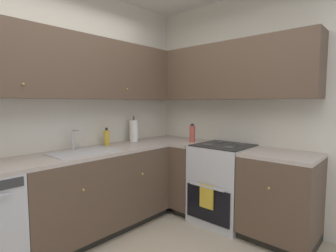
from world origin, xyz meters
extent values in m
cube|color=silver|center=(0.00, 1.45, 1.33)|extent=(3.77, 0.05, 2.67)
cube|color=silver|center=(1.86, 0.00, 1.33)|extent=(0.05, 2.95, 2.67)
cube|color=brown|center=(0.42, 1.13, 0.48)|extent=(1.63, 0.60, 0.78)
cube|color=black|center=(0.42, 1.16, 0.04)|extent=(1.63, 0.54, 0.09)
sphere|color=tan|center=(0.07, 0.81, 0.62)|extent=(0.02, 0.02, 0.02)
sphere|color=tan|center=(0.78, 0.81, 0.62)|extent=(0.02, 0.02, 0.02)
cube|color=#B7A89E|center=(0.42, 1.13, 0.89)|extent=(2.83, 0.60, 0.03)
cube|color=brown|center=(1.54, 0.70, 0.48)|extent=(0.60, 0.25, 0.78)
cube|color=black|center=(1.57, 0.70, 0.04)|extent=(0.54, 0.25, 0.09)
cube|color=brown|center=(1.54, -0.40, 0.48)|extent=(0.60, 0.69, 0.78)
cube|color=black|center=(1.57, -0.40, 0.04)|extent=(0.54, 0.69, 0.09)
sphere|color=tan|center=(1.22, -0.40, 0.62)|extent=(0.02, 0.02, 0.02)
cube|color=#B7A89E|center=(1.54, 0.70, 0.89)|extent=(0.60, 0.25, 0.03)
cube|color=#B7A89E|center=(1.54, -0.40, 0.89)|extent=(0.60, 0.69, 0.03)
cube|color=silver|center=(1.56, 0.26, 0.45)|extent=(0.64, 0.62, 0.90)
cube|color=black|center=(1.23, 0.26, 0.29)|extent=(0.02, 0.55, 0.38)
cube|color=silver|center=(1.21, 0.26, 0.50)|extent=(0.02, 0.43, 0.02)
cube|color=black|center=(1.56, 0.26, 0.91)|extent=(0.59, 0.60, 0.01)
cube|color=silver|center=(1.86, 0.26, 0.98)|extent=(0.03, 0.60, 0.15)
cylinder|color=#4C4C4C|center=(1.42, 0.12, 0.92)|extent=(0.11, 0.11, 0.01)
cylinder|color=#4C4C4C|center=(1.42, 0.39, 0.92)|extent=(0.11, 0.11, 0.01)
cylinder|color=#4C4C4C|center=(1.70, 0.12, 0.92)|extent=(0.11, 0.11, 0.01)
cylinder|color=#4C4C4C|center=(1.70, 0.39, 0.92)|extent=(0.11, 0.11, 0.01)
cube|color=gold|center=(1.21, 0.26, 0.39)|extent=(0.02, 0.17, 0.26)
cube|color=brown|center=(0.26, 1.27, 1.77)|extent=(2.51, 0.32, 0.65)
sphere|color=tan|center=(-0.29, 1.10, 1.56)|extent=(0.02, 0.02, 0.02)
sphere|color=tan|center=(0.81, 1.10, 1.56)|extent=(0.02, 0.02, 0.02)
cube|color=brown|center=(1.68, 0.36, 1.77)|extent=(0.32, 2.12, 0.65)
cube|color=#B7B7BC|center=(0.26, 1.10, 0.91)|extent=(0.66, 0.40, 0.01)
cube|color=gray|center=(0.26, 1.10, 0.86)|extent=(0.61, 0.36, 0.09)
cube|color=#99999E|center=(0.26, 1.10, 0.87)|extent=(0.02, 0.35, 0.06)
cylinder|color=silver|center=(0.26, 1.33, 1.02)|extent=(0.02, 0.02, 0.22)
cylinder|color=silver|center=(0.26, 1.25, 1.12)|extent=(0.02, 0.15, 0.02)
cylinder|color=silver|center=(0.31, 1.33, 0.93)|extent=(0.02, 0.02, 0.06)
cylinder|color=gold|center=(0.67, 1.31, 0.99)|extent=(0.07, 0.07, 0.18)
cylinder|color=#262626|center=(0.67, 1.31, 1.09)|extent=(0.03, 0.03, 0.03)
cylinder|color=white|center=(1.07, 1.29, 1.04)|extent=(0.11, 0.11, 0.28)
cylinder|color=#3F3F3F|center=(1.07, 1.29, 1.06)|extent=(0.02, 0.02, 0.34)
cylinder|color=#BF4C3F|center=(1.54, 0.70, 1.01)|extent=(0.07, 0.07, 0.21)
cylinder|color=black|center=(1.54, 0.70, 1.12)|extent=(0.04, 0.04, 0.02)
camera|label=1|loc=(-1.12, -1.28, 1.41)|focal=28.01mm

